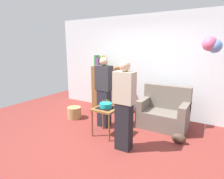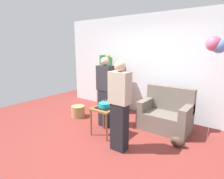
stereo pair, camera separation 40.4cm
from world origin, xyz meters
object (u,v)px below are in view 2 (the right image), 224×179
(couch, at_px, (166,115))
(side_table, at_px, (105,112))
(bookshelf, at_px, (111,87))
(birthday_cake, at_px, (105,105))
(handbag, at_px, (178,142))
(person_blowing_candles, at_px, (105,92))
(wicker_basket, at_px, (78,111))
(person_holding_cake, at_px, (120,106))
(balloon_bunch, at_px, (216,45))

(couch, relative_size, side_table, 1.82)
(bookshelf, xyz_separation_m, birthday_cake, (0.89, -1.38, -0.03))
(handbag, bearing_deg, couch, 127.88)
(couch, xyz_separation_m, person_blowing_candles, (-1.21, -0.69, 0.49))
(birthday_cake, relative_size, wicker_basket, 0.89)
(side_table, xyz_separation_m, person_holding_cake, (0.59, -0.31, 0.32))
(person_blowing_candles, xyz_separation_m, wicker_basket, (-0.96, 0.02, -0.68))
(bookshelf, height_order, wicker_basket, bookshelf)
(birthday_cake, bearing_deg, balloon_bunch, 32.62)
(birthday_cake, bearing_deg, wicker_basket, 162.93)
(bookshelf, height_order, person_blowing_candles, person_blowing_candles)
(bookshelf, xyz_separation_m, person_holding_cake, (1.48, -1.69, 0.15))
(person_holding_cake, bearing_deg, person_blowing_candles, -21.13)
(side_table, bearing_deg, bookshelf, 122.85)
(bookshelf, distance_m, wicker_basket, 1.19)
(couch, height_order, balloon_bunch, balloon_bunch)
(birthday_cake, height_order, person_blowing_candles, person_blowing_candles)
(wicker_basket, bearing_deg, balloon_bunch, 13.93)
(person_holding_cake, xyz_separation_m, handbag, (0.83, 0.73, -0.73))
(side_table, relative_size, person_holding_cake, 0.37)
(couch, relative_size, handbag, 3.93)
(bookshelf, distance_m, birthday_cake, 1.64)
(couch, distance_m, person_blowing_candles, 1.48)
(side_table, xyz_separation_m, balloon_bunch, (1.77, 1.13, 1.38))
(side_table, relative_size, birthday_cake, 1.89)
(balloon_bunch, bearing_deg, handbag, -116.14)
(bookshelf, distance_m, balloon_bunch, 2.93)
(side_table, distance_m, birthday_cake, 0.14)
(couch, xyz_separation_m, handbag, (0.50, -0.64, -0.24))
(bookshelf, xyz_separation_m, person_blowing_candles, (0.60, -1.01, 0.15))
(couch, bearing_deg, side_table, -131.11)
(bookshelf, xyz_separation_m, side_table, (0.89, -1.38, -0.17))
(balloon_bunch, bearing_deg, wicker_basket, -166.07)
(couch, distance_m, side_table, 1.42)
(handbag, bearing_deg, wicker_basket, -179.16)
(bookshelf, height_order, person_holding_cake, person_holding_cake)
(couch, bearing_deg, birthday_cake, -131.11)
(bookshelf, distance_m, handbag, 2.57)
(couch, relative_size, wicker_basket, 3.06)
(bookshelf, relative_size, handbag, 5.77)
(person_blowing_candles, relative_size, person_holding_cake, 1.00)
(bookshelf, height_order, birthday_cake, bookshelf)
(couch, bearing_deg, bookshelf, 169.98)
(person_holding_cake, distance_m, handbag, 1.33)
(birthday_cake, bearing_deg, bookshelf, 122.85)
(birthday_cake, bearing_deg, person_blowing_candles, 127.92)
(birthday_cake, xyz_separation_m, balloon_bunch, (1.77, 1.13, 1.23))
(bookshelf, relative_size, wicker_basket, 4.48)
(bookshelf, xyz_separation_m, balloon_bunch, (2.66, -0.25, 1.20))
(bookshelf, height_order, handbag, bookshelf)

